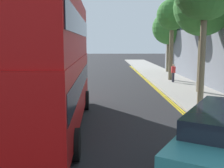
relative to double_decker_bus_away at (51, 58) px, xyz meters
name	(u,v)px	position (x,y,z in m)	size (l,w,h in m)	color
sidewalk_right	(201,98)	(8.58, 5.88, -2.96)	(4.00, 80.00, 0.14)	#9E9991
sidewalk_left	(0,100)	(-4.42, 5.88, -2.96)	(4.00, 80.00, 0.14)	#9E9991
kerb_line_outer	(178,107)	(6.48, 3.88, -3.03)	(0.10, 56.00, 0.01)	yellow
kerb_line_inner	(175,107)	(6.32, 3.88, -3.03)	(0.10, 56.00, 0.01)	yellow
double_decker_bus_away	(51,58)	(0.00, 0.00, 0.00)	(2.89, 10.84, 5.64)	#B20F0F
pedestrian_far	(173,73)	(8.47, 12.92, -2.04)	(0.34, 0.22, 1.62)	#2D2D38
street_tree_near	(172,16)	(8.59, 14.49, 3.09)	(2.89, 2.89, 7.54)	#6B6047
street_tree_mid	(169,28)	(10.04, 22.00, 2.36)	(3.97, 3.97, 7.27)	#6B6047
street_tree_distant	(203,7)	(9.13, 7.96, 3.07)	(4.07, 4.07, 8.04)	#6B6047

